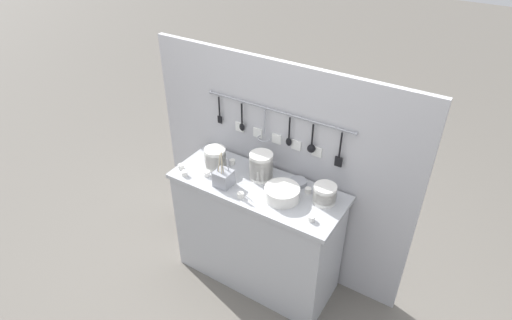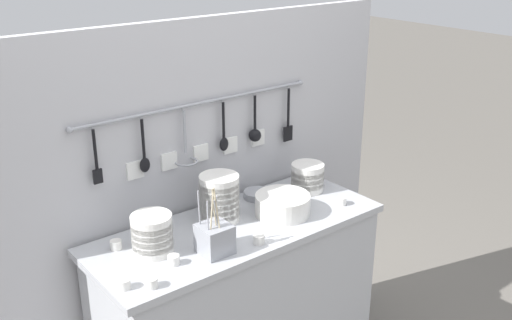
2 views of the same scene
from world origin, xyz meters
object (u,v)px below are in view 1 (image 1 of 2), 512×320
at_px(cup_by_caddy, 311,218).
at_px(cup_back_left, 240,195).
at_px(bowl_stack_nested_right, 261,166).
at_px(cup_mid_row, 185,173).
at_px(bowl_stack_short_front, 325,194).
at_px(cutlery_caddy, 224,178).
at_px(cup_edge_far, 232,162).
at_px(cup_back_right, 181,167).
at_px(plate_stack, 282,193).
at_px(cup_edge_near, 308,190).
at_px(cup_front_right, 214,154).
at_px(cup_beside_plates, 207,174).
at_px(bowl_stack_back_corner, 215,158).
at_px(steel_mixing_bowl, 298,182).

bearing_deg(cup_by_caddy, cup_back_left, -174.95).
relative_size(bowl_stack_nested_right, cup_back_left, 4.55).
bearing_deg(cup_mid_row, bowl_stack_nested_right, 29.63).
relative_size(bowl_stack_short_front, cutlery_caddy, 0.56).
distance_m(bowl_stack_short_front, cup_mid_row, 0.98).
bearing_deg(cup_edge_far, cup_by_caddy, -17.78).
xyz_separation_m(bowl_stack_short_front, cup_back_right, (-1.02, -0.21, -0.05)).
distance_m(bowl_stack_nested_right, plate_stack, 0.27).
bearing_deg(cutlery_caddy, cup_by_caddy, -0.51).
xyz_separation_m(cup_edge_near, cup_front_right, (-0.79, 0.02, 0.00)).
xyz_separation_m(cup_beside_plates, cup_edge_far, (0.07, 0.21, 0.00)).
height_order(cutlery_caddy, cup_back_right, cutlery_caddy).
bearing_deg(plate_stack, cup_back_right, -173.13).
bearing_deg(cup_by_caddy, bowl_stack_back_corner, 169.86).
bearing_deg(cutlery_caddy, cup_front_right, 137.74).
bearing_deg(cup_back_right, bowl_stack_short_front, 11.45).
height_order(cup_by_caddy, cup_back_right, same).
bearing_deg(cup_front_right, bowl_stack_short_front, -3.12).
distance_m(cup_mid_row, cup_edge_far, 0.36).
height_order(steel_mixing_bowl, cup_edge_far, cup_edge_far).
relative_size(bowl_stack_short_front, cup_edge_far, 3.46).
bearing_deg(cup_mid_row, bowl_stack_back_corner, 59.37).
xyz_separation_m(bowl_stack_back_corner, cup_front_right, (-0.10, 0.11, -0.06)).
xyz_separation_m(cup_by_caddy, cup_back_right, (-1.03, -0.00, 0.00)).
distance_m(cutlery_caddy, cup_by_caddy, 0.66).
distance_m(cup_mid_row, cup_edge_near, 0.87).
bearing_deg(cup_mid_row, cutlery_caddy, 11.05).
distance_m(bowl_stack_nested_right, cup_edge_near, 0.36).
xyz_separation_m(bowl_stack_short_front, cup_edge_near, (-0.13, 0.03, -0.05)).
bearing_deg(steel_mixing_bowl, cup_beside_plates, -156.34).
distance_m(plate_stack, cup_by_caddy, 0.27).
xyz_separation_m(bowl_stack_back_corner, plate_stack, (0.58, -0.06, -0.03)).
distance_m(cup_by_caddy, cup_back_right, 1.03).
distance_m(cup_mid_row, cup_front_right, 0.31).
bearing_deg(cup_front_right, bowl_stack_nested_right, -5.51).
height_order(bowl_stack_back_corner, cup_front_right, bowl_stack_back_corner).
distance_m(bowl_stack_nested_right, cup_back_right, 0.59).
distance_m(cup_back_right, cup_edge_far, 0.37).
relative_size(cup_mid_row, cup_by_caddy, 1.00).
distance_m(bowl_stack_back_corner, cup_edge_near, 0.70).
bearing_deg(cup_beside_plates, plate_stack, 6.41).
height_order(bowl_stack_back_corner, bowl_stack_nested_right, bowl_stack_nested_right).
height_order(cup_by_caddy, cup_edge_far, same).
xyz_separation_m(steel_mixing_bowl, cup_beside_plates, (-0.58, -0.26, 0.00)).
bearing_deg(steel_mixing_bowl, cup_front_right, -177.68).
height_order(cup_mid_row, cup_by_caddy, same).
height_order(bowl_stack_nested_right, cup_beside_plates, bowl_stack_nested_right).
bearing_deg(cup_back_left, cup_edge_far, 132.83).
bearing_deg(plate_stack, cup_beside_plates, -173.59).
xyz_separation_m(cutlery_caddy, cup_beside_plates, (-0.16, 0.02, -0.04)).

